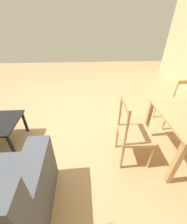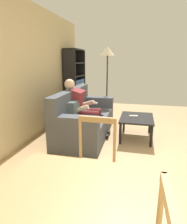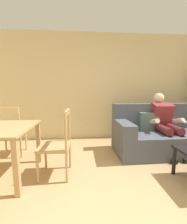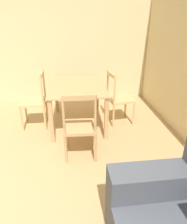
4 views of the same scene
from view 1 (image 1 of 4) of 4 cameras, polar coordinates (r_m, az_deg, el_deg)
name	(u,v)px [view 1 (image 1 of 4)]	position (r m, az deg, el deg)	size (l,w,h in m)	color
ground_plane	(69,115)	(3.05, -10.10, -1.14)	(8.69, 8.69, 0.00)	tan
dining_chair_facing_couch	(133,134)	(1.95, 15.73, -8.52)	(0.43, 0.43, 0.95)	tan
dining_chair_by_doorway	(175,103)	(2.90, 30.12, 3.17)	(0.43, 0.43, 0.96)	tan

